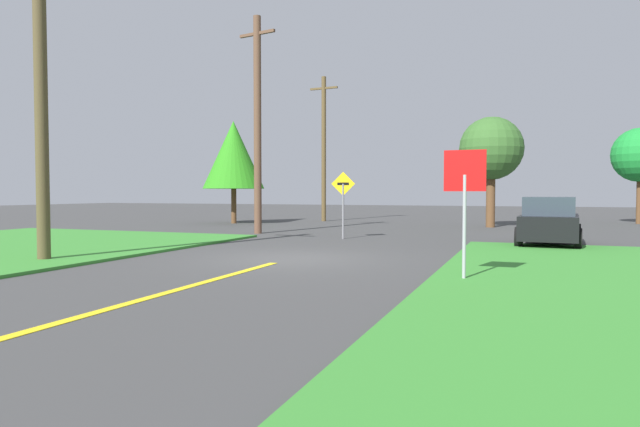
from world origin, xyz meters
TOP-DOWN VIEW (x-y plane):
  - ground_plane at (0.00, 0.00)m, footprint 120.00×120.00m
  - lane_stripe_center at (0.00, -8.00)m, footprint 0.20×14.00m
  - stop_sign at (4.74, -2.28)m, footprint 0.81×0.07m
  - car_on_crossroad at (6.59, 6.27)m, footprint 2.15×4.03m
  - utility_pole_near at (-5.57, -2.83)m, footprint 1.80×0.32m
  - utility_pole_mid at (-4.91, 7.66)m, footprint 1.79×0.44m
  - utility_pole_far at (-5.80, 18.16)m, footprint 1.80×0.28m
  - direction_sign at (-0.63, 6.38)m, footprint 0.89×0.20m
  - oak_tree_left at (11.74, 21.60)m, footprint 3.02×3.02m
  - pine_tree_center at (-9.74, 14.06)m, footprint 3.49×3.49m
  - oak_tree_right at (4.16, 15.58)m, footprint 3.17×3.17m

SIDE VIEW (x-z plane):
  - ground_plane at x=0.00m, z-range 0.00..0.00m
  - lane_stripe_center at x=0.00m, z-range 0.00..0.01m
  - car_on_crossroad at x=6.59m, z-range -0.01..1.61m
  - direction_sign at x=-0.63m, z-range 0.31..2.85m
  - stop_sign at x=4.74m, z-range 0.55..3.14m
  - oak_tree_left at x=11.74m, z-range 1.15..6.52m
  - pine_tree_center at x=-9.74m, z-range 0.98..6.79m
  - oak_tree_right at x=4.16m, z-range 1.15..6.71m
  - utility_pole_far at x=-5.80m, z-range 0.13..8.95m
  - utility_pole_mid at x=-4.91m, z-range 0.10..9.33m
  - utility_pole_near at x=-5.57m, z-range 0.10..9.44m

